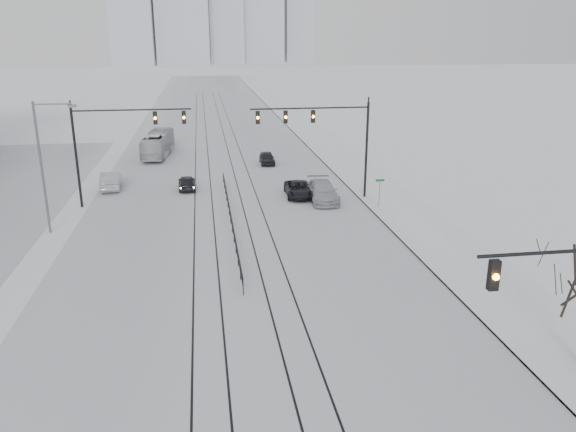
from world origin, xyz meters
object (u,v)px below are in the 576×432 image
object	(u,v)px
sedan_nb_far	(267,158)
sedan_sb_outer	(111,181)
sedan_nb_front	(298,189)
box_truck	(158,144)
sedan_nb_right	(323,192)
sedan_sb_inner	(187,183)

from	to	relation	value
sedan_nb_far	sedan_sb_outer	bearing A→B (deg)	-150.30
sedan_nb_front	box_truck	bearing A→B (deg)	126.15
sedan_sb_outer	sedan_nb_right	size ratio (longest dim) A/B	0.85
sedan_nb_right	box_truck	distance (m)	25.27
sedan_sb_inner	box_truck	world-z (taller)	box_truck
sedan_nb_right	sedan_sb_inner	bearing A→B (deg)	156.82
sedan_nb_front	sedan_sb_outer	bearing A→B (deg)	164.76
sedan_nb_front	sedan_nb_right	xyz separation A→B (m)	(1.77, -1.58, 0.16)
sedan_sb_inner	sedan_nb_right	size ratio (longest dim) A/B	0.68
sedan_sb_outer	sedan_nb_front	world-z (taller)	sedan_sb_outer
sedan_nb_right	box_truck	bearing A→B (deg)	127.83
sedan_nb_front	sedan_nb_far	distance (m)	13.08
sedan_sb_outer	sedan_sb_inner	bearing A→B (deg)	164.73
sedan_nb_front	sedan_sb_inner	bearing A→B (deg)	160.17
sedan_nb_right	sedan_nb_front	bearing A→B (deg)	140.84
sedan_sb_outer	sedan_nb_front	distance (m)	16.85
sedan_sb_outer	box_truck	distance (m)	14.38
sedan_nb_far	sedan_sb_inner	bearing A→B (deg)	-130.17
sedan_nb_front	sedan_nb_far	xyz separation A→B (m)	(-1.13, 13.03, 0.00)
sedan_sb_inner	sedan_sb_outer	bearing A→B (deg)	-12.67
sedan_sb_inner	sedan_nb_right	world-z (taller)	sedan_nb_right
sedan_sb_inner	sedan_nb_front	xyz separation A→B (m)	(9.38, -3.80, 0.01)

